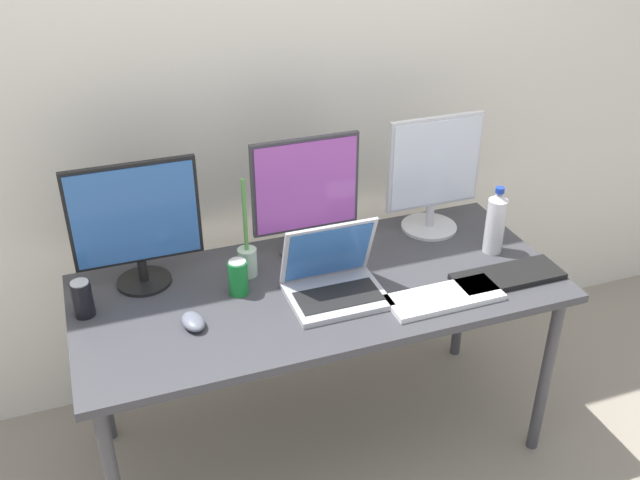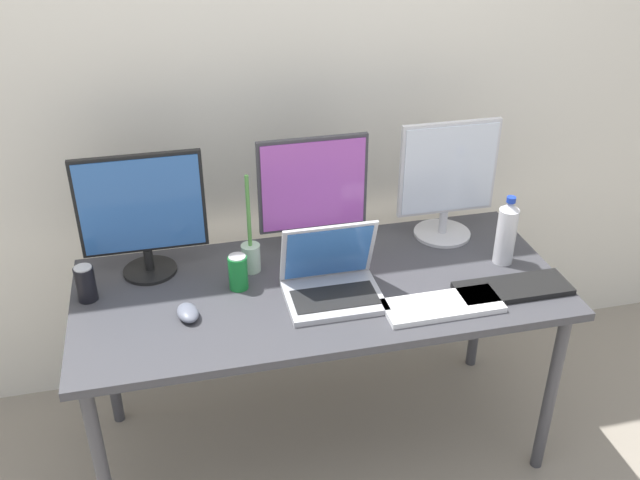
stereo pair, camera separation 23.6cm
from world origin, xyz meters
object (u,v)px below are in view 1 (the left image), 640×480
at_px(work_desk, 320,300).
at_px(water_bottle, 495,222).
at_px(monitor_right, 434,173).
at_px(laptop_silver, 333,279).
at_px(keyboard_aux, 508,276).
at_px(bamboo_vase, 247,257).
at_px(mouse_by_keyboard, 193,322).
at_px(keyboard_main, 444,298).
at_px(monitor_center, 306,194).
at_px(monitor_left, 136,222).
at_px(soda_can_near_keyboard, 82,299).
at_px(soda_can_by_laptop, 238,277).

bearing_deg(work_desk, water_bottle, 0.08).
distance_m(monitor_right, laptop_silver, 0.62).
bearing_deg(keyboard_aux, laptop_silver, 169.00).
height_order(work_desk, bamboo_vase, bamboo_vase).
relative_size(keyboard_aux, mouse_by_keyboard, 3.70).
relative_size(keyboard_main, mouse_by_keyboard, 3.67).
xyz_separation_m(monitor_center, keyboard_aux, (0.60, -0.41, -0.23)).
xyz_separation_m(laptop_silver, bamboo_vase, (-0.24, 0.21, 0.01)).
distance_m(monitor_center, laptop_silver, 0.34).
distance_m(keyboard_main, mouse_by_keyboard, 0.83).
relative_size(monitor_left, keyboard_main, 1.15).
height_order(monitor_left, soda_can_near_keyboard, monitor_left).
distance_m(keyboard_main, water_bottle, 0.41).
height_order(water_bottle, soda_can_near_keyboard, water_bottle).
bearing_deg(water_bottle, mouse_by_keyboard, -175.61).
xyz_separation_m(work_desk, monitor_right, (0.54, 0.23, 0.30)).
height_order(work_desk, water_bottle, water_bottle).
xyz_separation_m(work_desk, bamboo_vase, (-0.22, 0.15, 0.13)).
bearing_deg(monitor_left, monitor_center, 0.52).
relative_size(work_desk, laptop_silver, 5.23).
bearing_deg(monitor_left, water_bottle, -9.95).
bearing_deg(mouse_by_keyboard, soda_can_near_keyboard, 140.40).
distance_m(monitor_center, soda_can_by_laptop, 0.39).
bearing_deg(monitor_center, work_desk, -96.96).
bearing_deg(monitor_center, mouse_by_keyboard, -147.20).
xyz_separation_m(monitor_center, water_bottle, (0.65, -0.22, -0.12)).
xyz_separation_m(work_desk, mouse_by_keyboard, (-0.46, -0.09, 0.08)).
bearing_deg(keyboard_aux, monitor_center, 146.06).
relative_size(laptop_silver, keyboard_aux, 0.81).
bearing_deg(bamboo_vase, keyboard_main, -33.19).
bearing_deg(monitor_right, bamboo_vase, -173.70).
height_order(soda_can_by_laptop, bamboo_vase, bamboo_vase).
bearing_deg(monitor_center, monitor_left, -179.48).
bearing_deg(monitor_center, monitor_right, 1.01).
height_order(monitor_center, keyboard_aux, monitor_center).
distance_m(monitor_left, soda_can_by_laptop, 0.38).
bearing_deg(soda_can_by_laptop, keyboard_aux, -14.51).
bearing_deg(work_desk, mouse_by_keyboard, -169.29).
bearing_deg(mouse_by_keyboard, monitor_center, 22.91).
height_order(monitor_left, mouse_by_keyboard, monitor_left).
distance_m(monitor_right, keyboard_aux, 0.49).
distance_m(keyboard_aux, mouse_by_keyboard, 1.09).
bearing_deg(work_desk, monitor_left, 158.81).
bearing_deg(soda_can_by_laptop, water_bottle, -2.91).
bearing_deg(bamboo_vase, mouse_by_keyboard, -135.45).
bearing_deg(soda_can_near_keyboard, monitor_left, 31.22).
bearing_deg(monitor_right, monitor_left, -179.26).
xyz_separation_m(keyboard_aux, soda_can_by_laptop, (-0.91, 0.23, 0.05)).
bearing_deg(monitor_right, soda_can_by_laptop, -167.23).
distance_m(monitor_right, mouse_by_keyboard, 1.07).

